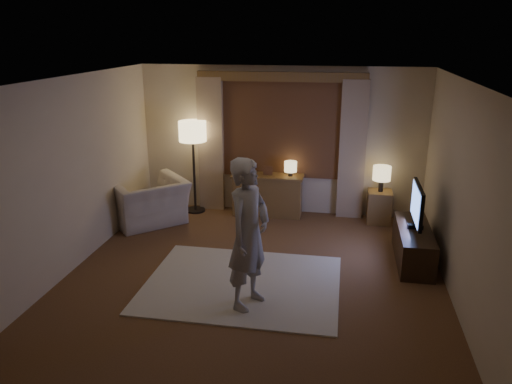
% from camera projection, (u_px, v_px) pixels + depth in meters
% --- Properties ---
extents(room, '(5.04, 5.54, 2.64)m').
position_uv_depth(room, '(259.00, 173.00, 6.68)').
color(room, brown).
rests_on(room, ground).
extents(rug, '(2.50, 2.00, 0.02)m').
position_uv_depth(rug, '(242.00, 284.00, 6.50)').
color(rug, beige).
rests_on(rug, floor).
extents(sideboard, '(1.20, 0.40, 0.70)m').
position_uv_depth(sideboard, '(268.00, 196.00, 8.89)').
color(sideboard, brown).
rests_on(sideboard, floor).
extents(picture_frame, '(0.16, 0.02, 0.20)m').
position_uv_depth(picture_frame, '(268.00, 172.00, 8.75)').
color(picture_frame, brown).
rests_on(picture_frame, sideboard).
extents(plant, '(0.17, 0.13, 0.30)m').
position_uv_depth(plant, '(245.00, 168.00, 8.80)').
color(plant, '#999999').
rests_on(plant, sideboard).
extents(table_lamp_sideboard, '(0.22, 0.22, 0.30)m').
position_uv_depth(table_lamp_sideboard, '(291.00, 167.00, 8.65)').
color(table_lamp_sideboard, black).
rests_on(table_lamp_sideboard, sideboard).
extents(floor_lamp, '(0.48, 0.48, 1.66)m').
position_uv_depth(floor_lamp, '(193.00, 136.00, 8.74)').
color(floor_lamp, black).
rests_on(floor_lamp, floor).
extents(armchair, '(1.57, 1.56, 0.77)m').
position_uv_depth(armchair, '(148.00, 202.00, 8.47)').
color(armchair, '#C0B39E').
rests_on(armchair, floor).
extents(side_table, '(0.40, 0.40, 0.56)m').
position_uv_depth(side_table, '(379.00, 207.00, 8.54)').
color(side_table, brown).
rests_on(side_table, floor).
extents(table_lamp_side, '(0.30, 0.30, 0.44)m').
position_uv_depth(table_lamp_side, '(382.00, 174.00, 8.36)').
color(table_lamp_side, black).
rests_on(table_lamp_side, side_table).
extents(tv_stand, '(0.45, 1.40, 0.50)m').
position_uv_depth(tv_stand, '(413.00, 245.00, 7.10)').
color(tv_stand, black).
rests_on(tv_stand, floor).
extents(tv, '(0.21, 0.87, 0.63)m').
position_uv_depth(tv, '(417.00, 205.00, 6.92)').
color(tv, black).
rests_on(tv, tv_stand).
extents(person, '(0.65, 0.77, 1.81)m').
position_uv_depth(person, '(249.00, 234.00, 5.74)').
color(person, '#B4ADA6').
rests_on(person, rug).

